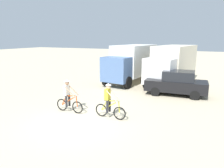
% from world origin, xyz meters
% --- Properties ---
extents(ground_plane, '(120.00, 120.00, 0.00)m').
position_xyz_m(ground_plane, '(0.00, 0.00, 0.00)').
color(ground_plane, beige).
extents(box_truck_white_box, '(3.11, 6.97, 3.35)m').
position_xyz_m(box_truck_white_box, '(-0.94, 10.22, 1.87)').
color(box_truck_white_box, white).
rests_on(box_truck_white_box, ground).
extents(box_truck_cream_rv, '(3.44, 7.04, 3.35)m').
position_xyz_m(box_truck_cream_rv, '(2.62, 10.59, 1.87)').
color(box_truck_cream_rv, beige).
rests_on(box_truck_cream_rv, ground).
extents(sedan_parked, '(4.31, 2.03, 1.76)m').
position_xyz_m(sedan_parked, '(3.57, 7.13, 0.88)').
color(sedan_parked, black).
rests_on(sedan_parked, ground).
extents(cyclist_orange_shirt, '(1.73, 0.52, 1.82)m').
position_xyz_m(cyclist_orange_shirt, '(-1.26, 1.01, 0.85)').
color(cyclist_orange_shirt, black).
rests_on(cyclist_orange_shirt, ground).
extents(cyclist_cowboy_hat, '(1.73, 0.52, 1.82)m').
position_xyz_m(cyclist_cowboy_hat, '(1.17, 1.16, 0.85)').
color(cyclist_cowboy_hat, black).
rests_on(cyclist_cowboy_hat, ground).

